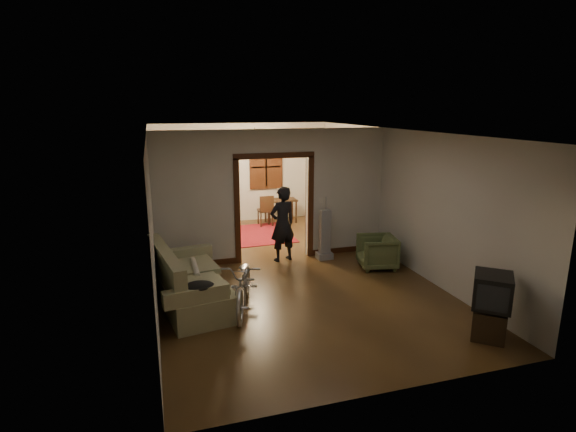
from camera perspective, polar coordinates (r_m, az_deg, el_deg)
name	(u,v)px	position (r m, az deg, el deg)	size (l,w,h in m)	color
floor	(284,269)	(9.26, -0.54, -6.81)	(5.00, 8.50, 0.01)	#392512
ceiling	(283,131)	(8.68, -0.58, 10.77)	(5.00, 8.50, 0.01)	white
wall_back	(242,173)	(12.94, -5.87, 5.47)	(5.00, 0.02, 2.80)	beige
wall_left	(152,211)	(8.52, -16.91, 0.61)	(0.02, 8.50, 2.80)	beige
wall_right	(396,196)	(9.85, 13.56, 2.53)	(0.02, 8.50, 2.80)	beige
partition_wall	(274,196)	(9.57, -1.82, 2.60)	(5.00, 0.14, 2.80)	beige
door_casing	(274,209)	(9.63, -1.81, 0.85)	(1.74, 0.20, 2.32)	#391B0D
far_window	(266,167)	(13.03, -2.82, 6.25)	(0.98, 0.06, 1.28)	black
chandelier	(255,144)	(11.12, -4.23, 9.08)	(0.24, 0.24, 0.24)	#FFE0A5
light_switch	(321,200)	(9.85, 4.21, 2.00)	(0.08, 0.01, 0.12)	silver
sofa	(191,276)	(7.72, -12.26, -7.49)	(0.97, 2.15, 0.99)	#777A51
rolled_paper	(195,268)	(8.00, -11.75, -6.45)	(0.11, 0.11, 0.86)	beige
jacket	(199,286)	(6.81, -11.26, -8.71)	(0.45, 0.34, 0.13)	black
bicycle	(244,284)	(7.41, -5.57, -8.55)	(0.59, 1.70, 0.89)	silver
armchair	(377,252)	(9.44, 11.23, -4.49)	(0.72, 0.74, 0.68)	#4F5D34
tv_stand	(489,323)	(7.23, 24.13, -12.32)	(0.48, 0.44, 0.44)	black
crt_tv	(492,291)	(7.04, 24.53, -8.62)	(0.56, 0.50, 0.48)	black
vacuum	(325,234)	(9.77, 4.70, -2.35)	(0.34, 0.27, 1.10)	gray
person	(282,224)	(9.56, -0.71, -1.03)	(0.59, 0.39, 1.62)	black
oriental_rug	(259,234)	(11.74, -3.68, -2.30)	(1.53, 2.01, 0.02)	maroon
locker	(199,195)	(12.56, -11.26, 2.61)	(0.88, 0.49, 1.76)	#202D1B
globe	(197,156)	(12.40, -11.49, 7.42)	(0.30, 0.30, 0.30)	#1E5972
desk	(281,211)	(12.86, -0.93, 0.63)	(0.89, 0.50, 0.66)	black
desk_chair	(265,210)	(12.48, -2.91, 0.72)	(0.39, 0.39, 0.87)	black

